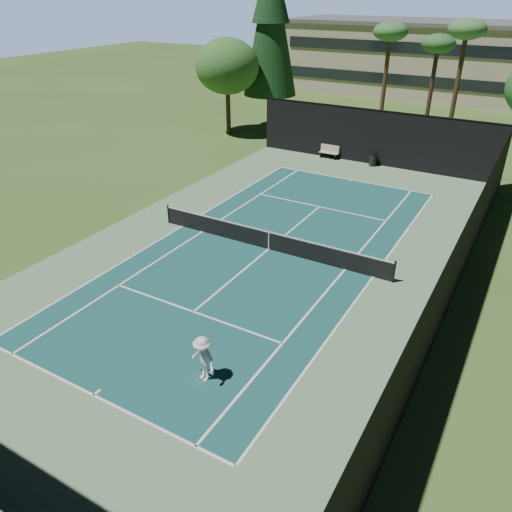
% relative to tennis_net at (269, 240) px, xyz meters
% --- Properties ---
extents(ground, '(160.00, 160.00, 0.00)m').
position_rel_tennis_net_xyz_m(ground, '(0.00, 0.00, -0.56)').
color(ground, '#375821').
rests_on(ground, ground).
extents(apron_slab, '(18.00, 32.00, 0.01)m').
position_rel_tennis_net_xyz_m(apron_slab, '(0.00, 0.00, -0.55)').
color(apron_slab, '#61845C').
rests_on(apron_slab, ground).
extents(court_surface, '(10.97, 23.77, 0.01)m').
position_rel_tennis_net_xyz_m(court_surface, '(0.00, 0.00, -0.55)').
color(court_surface, '#184C4A').
rests_on(court_surface, ground).
extents(court_lines, '(11.07, 23.87, 0.01)m').
position_rel_tennis_net_xyz_m(court_lines, '(0.00, 0.00, -0.54)').
color(court_lines, white).
rests_on(court_lines, ground).
extents(tennis_net, '(12.90, 0.10, 1.10)m').
position_rel_tennis_net_xyz_m(tennis_net, '(0.00, 0.00, 0.00)').
color(tennis_net, black).
rests_on(tennis_net, ground).
extents(fence, '(18.04, 32.05, 4.03)m').
position_rel_tennis_net_xyz_m(fence, '(0.00, 0.06, 1.45)').
color(fence, black).
rests_on(fence, ground).
extents(player, '(1.26, 0.95, 1.73)m').
position_rel_tennis_net_xyz_m(player, '(2.68, -9.42, 0.31)').
color(player, white).
rests_on(player, ground).
extents(tennis_ball_b, '(0.07, 0.07, 0.07)m').
position_rel_tennis_net_xyz_m(tennis_ball_b, '(-1.56, 2.09, -0.52)').
color(tennis_ball_b, '#AECB2E').
rests_on(tennis_ball_b, ground).
extents(tennis_ball_c, '(0.07, 0.07, 0.07)m').
position_rel_tennis_net_xyz_m(tennis_ball_c, '(-1.15, 1.81, -0.52)').
color(tennis_ball_c, '#D8F136').
rests_on(tennis_ball_c, ground).
extents(tennis_ball_d, '(0.06, 0.06, 0.06)m').
position_rel_tennis_net_xyz_m(tennis_ball_d, '(-4.07, 2.14, -0.53)').
color(tennis_ball_d, '#C0D12F').
rests_on(tennis_ball_d, ground).
extents(park_bench, '(1.50, 0.45, 1.02)m').
position_rel_tennis_net_xyz_m(park_bench, '(-3.31, 15.77, -0.01)').
color(park_bench, '#BCB39C').
rests_on(park_bench, ground).
extents(trash_bin, '(0.56, 0.56, 0.95)m').
position_rel_tennis_net_xyz_m(trash_bin, '(0.23, 15.63, -0.08)').
color(trash_bin, black).
rests_on(trash_bin, ground).
extents(pine_tree, '(4.80, 4.80, 15.00)m').
position_rel_tennis_net_xyz_m(pine_tree, '(-12.00, 22.00, 9.00)').
color(pine_tree, '#40291B').
rests_on(pine_tree, ground).
extents(palm_a, '(2.80, 2.80, 9.32)m').
position_rel_tennis_net_xyz_m(palm_a, '(-2.00, 24.00, 7.63)').
color(palm_a, '#4B3720').
rests_on(palm_a, ground).
extents(palm_b, '(2.80, 2.80, 8.42)m').
position_rel_tennis_net_xyz_m(palm_b, '(1.50, 26.00, 6.80)').
color(palm_b, '#432A1D').
rests_on(palm_b, ground).
extents(palm_c, '(2.80, 2.80, 9.77)m').
position_rel_tennis_net_xyz_m(palm_c, '(4.00, 23.00, 8.05)').
color(palm_c, '#42311C').
rests_on(palm_c, ground).
extents(decid_tree_c, '(5.44, 5.44, 8.09)m').
position_rel_tennis_net_xyz_m(decid_tree_c, '(-14.00, 18.00, 5.21)').
color(decid_tree_c, '#47301E').
rests_on(decid_tree_c, ground).
extents(campus_building, '(40.50, 12.50, 8.30)m').
position_rel_tennis_net_xyz_m(campus_building, '(0.00, 45.98, 3.65)').
color(campus_building, '#C0AE95').
rests_on(campus_building, ground).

